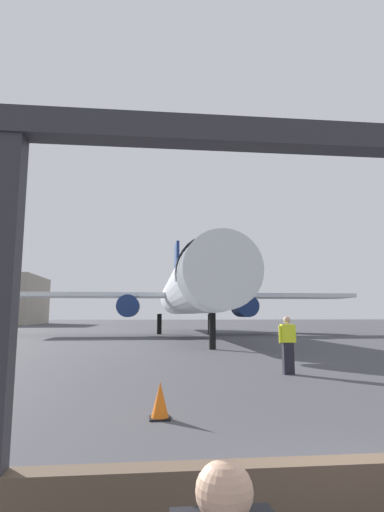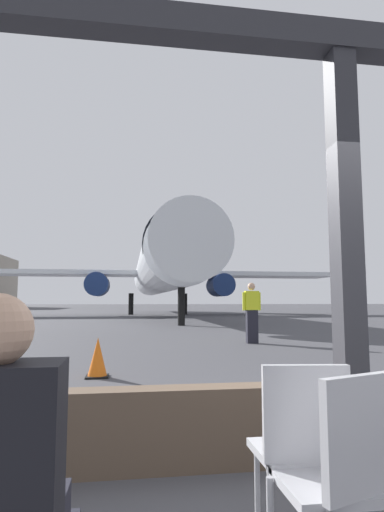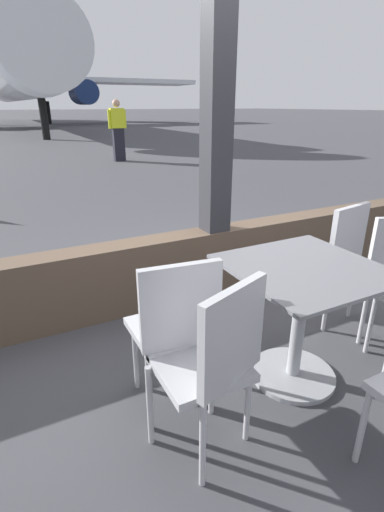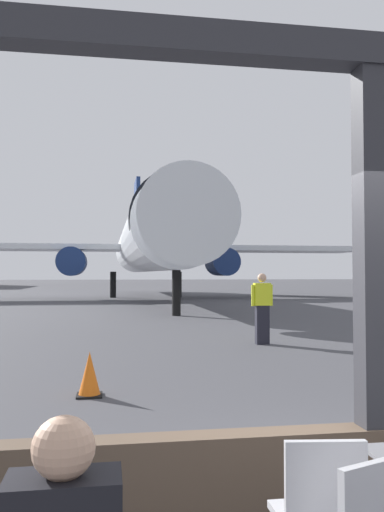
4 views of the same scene
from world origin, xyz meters
name	(u,v)px [view 1 (image 1 of 4)]	position (x,y,z in m)	size (l,w,h in m)	color
ground_plane	(173,332)	(0.00, 40.00, 0.00)	(220.00, 220.00, 0.00)	#424247
airplane	(188,291)	(0.83, 31.52, 3.83)	(30.88, 35.03, 10.80)	silver
ground_crew_worker	(288,344)	(1.78, 8.73, 0.90)	(0.57, 0.22, 1.74)	black
traffic_cone	(160,401)	(-2.23, 3.86, 0.30)	(0.36, 0.36, 0.63)	orange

